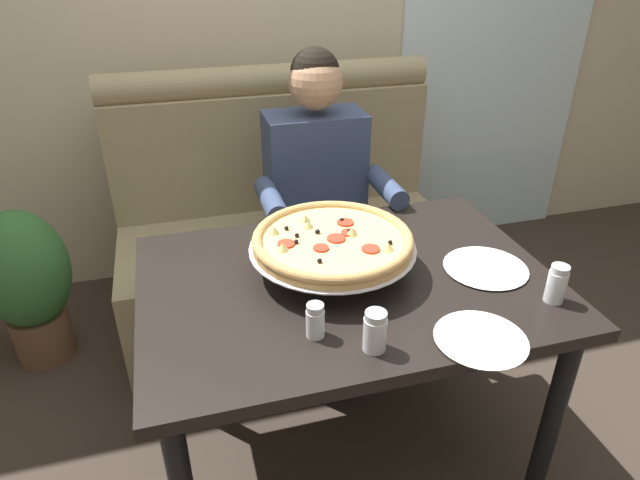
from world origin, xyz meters
The scene contains 12 objects.
ground_plane centered at (0.00, 0.00, 0.00)m, with size 16.00×16.00×0.00m, color #382D26.
booth_bench centered at (0.00, 0.90, 0.40)m, with size 1.49×0.78×1.13m.
dining_table centered at (0.00, 0.00, 0.64)m, with size 1.23×0.87×0.73m.
diner_main centered at (0.10, 0.64, 0.71)m, with size 0.54×0.64×1.27m.
pizza centered at (-0.03, 0.06, 0.83)m, with size 0.51×0.51×0.13m.
shaker_parmesan centered at (-0.16, -0.23, 0.77)m, with size 0.05×0.05×0.10m.
shaker_oregano centered at (0.53, -0.27, 0.78)m, with size 0.05×0.05×0.11m.
shaker_pepper_flakes centered at (-0.04, -0.33, 0.78)m, with size 0.06×0.06×0.11m.
plate_near_left centered at (0.43, -0.07, 0.74)m, with size 0.26×0.26×0.02m.
plate_near_right centered at (0.24, -0.37, 0.74)m, with size 0.24×0.24×0.02m.
patio_chair centered at (1.56, 2.22, 0.52)m, with size 0.41×0.40×0.86m.
potted_plant centered at (-1.11, 0.84, 0.39)m, with size 0.36×0.36×0.70m.
Camera 1 is at (-0.46, -1.33, 1.65)m, focal length 31.05 mm.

